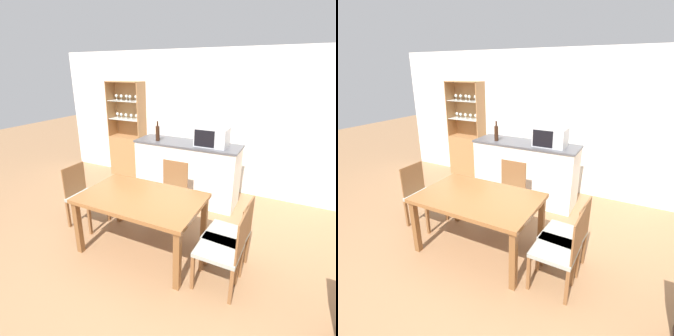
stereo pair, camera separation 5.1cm
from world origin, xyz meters
The scene contains 11 objects.
ground_plane centered at (0.00, 0.00, 0.00)m, with size 18.00×18.00×0.00m, color #936B47.
wall_back centered at (0.00, 2.63, 1.27)m, with size 6.80×0.06×2.55m.
kitchen_counter centered at (-0.23, 1.93, 0.52)m, with size 1.80×0.58×1.04m.
display_cabinet centered at (-1.82, 2.45, 0.59)m, with size 0.77×0.33×1.98m.
dining_table centered at (-0.17, 0.35, 0.67)m, with size 1.48×0.94×0.75m.
dining_chair_side_right_near centered at (0.92, 0.21, 0.46)m, with size 0.46×0.46×0.90m.
dining_chair_side_left_far centered at (-1.25, 0.49, 0.46)m, with size 0.45×0.45×0.90m.
dining_chair_head_far centered at (-0.17, 1.16, 0.46)m, with size 0.45×0.45×0.90m.
dining_chair_side_right_far centered at (0.92, 0.49, 0.46)m, with size 0.48×0.48×0.90m.
microwave centered at (0.20, 1.91, 1.19)m, with size 0.51×0.34×0.30m.
wine_bottle centered at (-0.74, 1.82, 1.18)m, with size 0.07×0.07×0.34m.
Camera 1 is at (1.41, -2.05, 2.20)m, focal length 28.00 mm.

